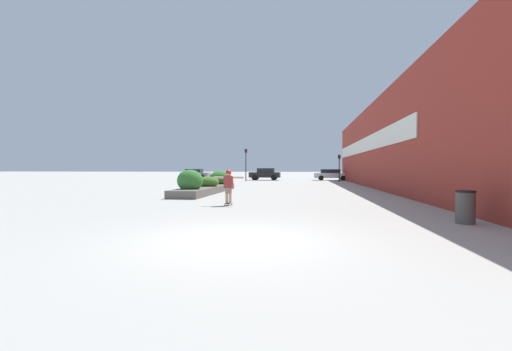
% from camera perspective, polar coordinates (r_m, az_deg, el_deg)
% --- Properties ---
extents(ground_plane, '(300.00, 300.00, 0.00)m').
position_cam_1_polar(ground_plane, '(7.29, -3.22, -10.67)').
color(ground_plane, '#A3A099').
extents(building_wall_right, '(0.67, 42.66, 6.50)m').
position_cam_1_polar(building_wall_right, '(26.44, 19.84, 4.90)').
color(building_wall_right, maroon).
rests_on(building_wall_right, ground_plane).
extents(planter_box, '(1.69, 9.09, 1.44)m').
position_cam_1_polar(planter_box, '(21.50, -8.02, -1.53)').
color(planter_box, '#605B54').
rests_on(planter_box, ground_plane).
extents(skateboard, '(0.26, 0.58, 0.10)m').
position_cam_1_polar(skateboard, '(13.92, -4.60, -4.73)').
color(skateboard, black).
rests_on(skateboard, ground_plane).
extents(skateboarder, '(1.26, 0.23, 1.35)m').
position_cam_1_polar(skateboarder, '(13.86, -4.61, -1.25)').
color(skateboarder, tan).
rests_on(skateboarder, skateboard).
extents(trash_bin, '(0.50, 0.50, 0.90)m').
position_cam_1_polar(trash_bin, '(10.89, 31.52, -4.50)').
color(trash_bin, '#514C47').
rests_on(trash_bin, ground_plane).
extents(car_leftmost, '(3.91, 1.87, 1.43)m').
position_cam_1_polar(car_leftmost, '(48.21, -10.12, 0.28)').
color(car_leftmost, slate).
rests_on(car_leftmost, ground_plane).
extents(car_center_left, '(4.39, 1.87, 1.41)m').
position_cam_1_polar(car_center_left, '(44.69, 12.43, 0.18)').
color(car_center_left, '#BCBCC1').
rests_on(car_center_left, ground_plane).
extents(car_center_right, '(3.97, 1.91, 1.54)m').
position_cam_1_polar(car_center_right, '(44.15, 1.53, 0.28)').
color(car_center_right, black).
rests_on(car_center_right, ground_plane).
extents(car_rightmost, '(4.19, 1.88, 1.54)m').
position_cam_1_polar(car_rightmost, '(47.66, 23.56, 0.23)').
color(car_rightmost, black).
rests_on(car_rightmost, ground_plane).
extents(traffic_light_left, '(0.28, 0.30, 3.80)m').
position_cam_1_polar(traffic_light_left, '(40.06, -1.70, 2.69)').
color(traffic_light_left, black).
rests_on(traffic_light_left, ground_plane).
extents(traffic_light_right, '(0.28, 0.30, 3.06)m').
position_cam_1_polar(traffic_light_right, '(39.27, 13.70, 2.03)').
color(traffic_light_right, black).
rests_on(traffic_light_right, ground_plane).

